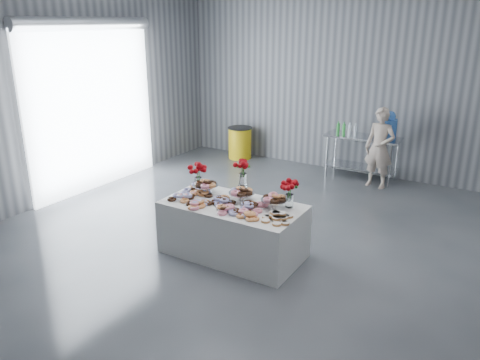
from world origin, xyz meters
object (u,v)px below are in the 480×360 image
object	(u,v)px
water_jug	(390,127)
person	(379,148)
trash_barrel	(240,143)
display_table	(233,229)
prep_table	(362,150)

from	to	relation	value
water_jug	person	bearing A→B (deg)	-103.25
person	trash_barrel	distance (m)	3.38
person	trash_barrel	bearing A→B (deg)	-177.42
display_table	water_jug	world-z (taller)	water_jug
person	display_table	bearing A→B (deg)	-95.29
display_table	trash_barrel	xyz separation A→B (m)	(-2.44, 4.16, -0.00)
water_jug	display_table	bearing A→B (deg)	-103.18
person	prep_table	bearing A→B (deg)	151.91
display_table	person	xyz separation A→B (m)	(0.90, 3.85, 0.41)
display_table	prep_table	world-z (taller)	prep_table
prep_table	trash_barrel	xyz separation A→B (m)	(-2.91, -0.00, -0.25)
display_table	trash_barrel	world-z (taller)	display_table
display_table	person	distance (m)	3.98
prep_table	trash_barrel	size ratio (longest dim) A/B	2.03
display_table	person	world-z (taller)	person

